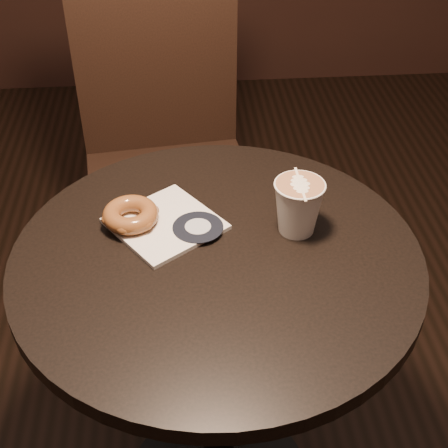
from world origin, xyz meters
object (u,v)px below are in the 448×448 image
object	(u,v)px
chair	(164,128)
pastry_bag	(165,224)
latte_cup	(298,207)
doughnut	(131,215)
cafe_table	(217,331)

from	to	relation	value
chair	pastry_bag	world-z (taller)	chair
pastry_bag	latte_cup	size ratio (longest dim) A/B	1.71
latte_cup	pastry_bag	bearing A→B (deg)	172.44
chair	latte_cup	xyz separation A→B (m)	(0.24, -0.63, 0.19)
doughnut	chair	bearing A→B (deg)	85.00
chair	doughnut	bearing A→B (deg)	-101.86
chair	latte_cup	distance (m)	0.70
cafe_table	chair	distance (m)	0.69
cafe_table	pastry_bag	size ratio (longest dim) A/B	4.46
latte_cup	chair	bearing A→B (deg)	110.62
chair	doughnut	xyz separation A→B (m)	(-0.05, -0.60, 0.17)
cafe_table	chair	world-z (taller)	chair
latte_cup	cafe_table	bearing A→B (deg)	-161.60
chair	pastry_bag	xyz separation A→B (m)	(0.01, -0.60, 0.15)
pastry_bag	doughnut	world-z (taller)	doughnut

